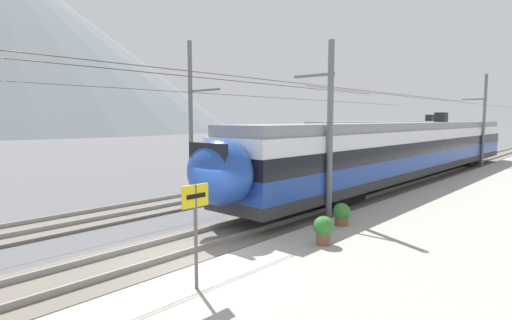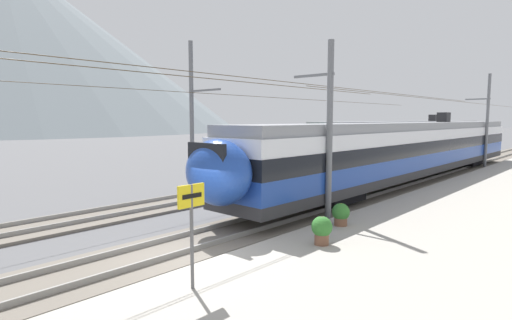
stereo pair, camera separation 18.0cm
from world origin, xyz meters
The scene contains 12 objects.
ground_plane centered at (0.00, 0.00, 0.00)m, with size 400.00×400.00×0.00m, color #565659.
platform_slab centered at (0.00, -5.47, 0.14)m, with size 120.00×8.87×0.29m, color #A39E93.
track_near centered at (0.00, 0.87, 0.07)m, with size 120.00×3.00×0.28m.
track_far centered at (0.00, 6.66, 0.07)m, with size 120.00×3.00×0.28m.
train_near_platform centered at (18.58, 0.87, 2.23)m, with size 34.78×2.96×4.27m.
train_far_track centered at (33.09, 6.66, 2.23)m, with size 35.22×3.03×4.27m.
catenary_mast_mid centered at (6.33, -0.56, 3.74)m, with size 45.83×1.86×7.05m.
catenary_mast_east centered at (29.85, -0.57, 4.01)m, with size 45.83×1.86×7.71m.
catenary_mast_far_side centered at (7.19, 8.74, 4.31)m, with size 45.83×2.55×8.37m.
platform_sign centered at (-1.60, -2.22, 2.01)m, with size 0.70×0.08×2.35m.
potted_plant_platform_edge centered at (3.02, -2.58, 0.79)m, with size 0.63×0.63×0.87m.
potted_plant_by_shelter centered at (5.33, -1.85, 0.73)m, with size 0.63×0.63×0.80m.
Camera 1 is at (-7.12, -9.02, 4.06)m, focal length 28.19 mm.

